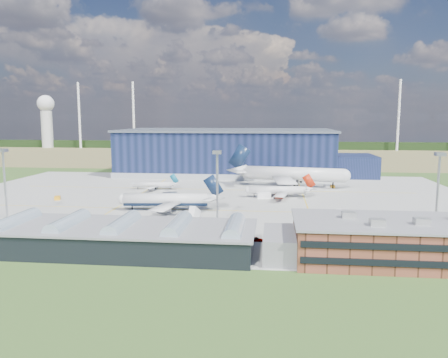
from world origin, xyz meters
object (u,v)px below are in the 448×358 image
Objects in this scene: light_mast_west at (4,172)px; car_b at (212,238)px; gse_van_c at (230,222)px; gse_van_b at (341,213)px; gse_tug_a at (57,198)px; airliner_widebody at (293,167)px; hangar at (232,154)px; airliner_regional at (153,182)px; light_mast_center at (217,175)px; airliner_red at (277,186)px; gse_cart_b at (139,195)px; airliner_navy at (166,193)px; gse_cart_a at (327,186)px; car_a at (256,239)px; ops_building at (393,240)px; gse_tug_c at (333,186)px; gse_van_a at (264,196)px; gse_tug_b at (130,201)px; light_mast_east at (438,178)px; airstair at (195,216)px.

car_b is (70.80, -18.00, -14.88)m from light_mast_west.
gse_van_b is at bearing -48.31° from gse_van_c.
airliner_widebody is at bearing 3.42° from gse_tug_a.
hangar reaches higher than airliner_regional.
light_mast_center is at bearing 27.40° from car_b.
airliner_regional is (-37.81, 61.68, -11.74)m from light_mast_center.
airliner_red is 9.81× the size of gse_cart_b.
gse_cart_b is (-38.78, 43.51, -14.77)m from light_mast_center.
gse_cart_a is at bearing -143.43° from airliner_navy.
airliner_regional reaches higher than gse_tug_a.
airliner_red is 51.46m from gse_van_c.
light_mast_center is 26.60m from car_a.
ops_building is 106.81m from gse_tug_c.
ops_building is 12.99× the size of gse_tug_a.
gse_van_a is 1.80× the size of gse_cart_b.
light_mast_west is at bearing -111.93° from gse_tug_a.
gse_tug_b is at bearing 68.87° from gse_van_c.
light_mast_east is 5.40× the size of gse_van_b.
ops_building reaches higher than car_b.
airliner_widebody reaches higher than gse_van_b.
airliner_red reaches higher than car_a.
airstair is at bearing -107.24° from gse_cart_b.
light_mast_east is 74.16m from airstair.
gse_cart_a is at bearing -57.77° from gse_van_a.
light_mast_east is at bearing 0.00° from light_mast_center.
airliner_widebody is (7.72, 28.90, 4.87)m from airliner_red.
light_mast_west reaches higher than gse_van_a.
gse_tug_c is 104.67m from car_b.
gse_tug_b is at bearing -143.52° from gse_cart_b.
gse_van_c is (4.25, -1.43, -14.36)m from light_mast_center.
airliner_navy is 10.29× the size of car_a.
airliner_regional is at bearing 34.32° from car_a.
airstair is (-50.31, -73.32, 0.97)m from gse_cart_a.
light_mast_west is (-62.81, -124.80, 3.82)m from hangar.
gse_tug_a reaches higher than car_a.
airstair is (-7.79, 3.23, -13.81)m from light_mast_center.
hangar is 3.74× the size of airliner_navy.
airliner_widebody is 2.65× the size of airliner_regional.
gse_van_a reaches higher than gse_cart_a.
airliner_widebody is at bearing 176.96° from gse_tug_c.
gse_van_b is (-2.35, -60.32, 0.33)m from gse_cart_a.
ops_building is 34.59m from car_a.
gse_van_c is at bearing 67.94° from airliner_red.
airliner_navy is at bearing -19.51° from gse_tug_b.
airliner_navy reaches higher than airstair.
airliner_navy is 31.72m from gse_cart_b.
airliner_regional is at bearing -157.27° from airliner_widebody.
light_mast_west is 1.02× the size of airliner_regional.
airliner_red is at bearing -71.35° from hangar.
gse_tug_a is 86.86m from car_b.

